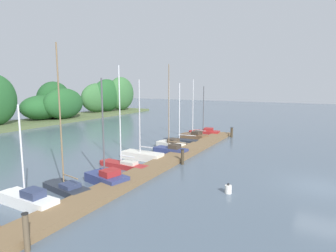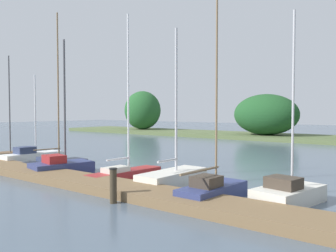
{
  "view_description": "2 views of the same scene",
  "coord_description": "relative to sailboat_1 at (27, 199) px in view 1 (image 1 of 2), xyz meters",
  "views": [
    {
      "loc": [
        -18.8,
        0.17,
        6.16
      ],
      "look_at": [
        4.11,
        12.62,
        2.27
      ],
      "focal_mm": 30.66,
      "sensor_mm": 36.0,
      "label": 1
    },
    {
      "loc": [
        9.32,
        1.02,
        3.09
      ],
      "look_at": [
        1.36,
        11.16,
        2.53
      ],
      "focal_mm": 39.19,
      "sensor_mm": 36.0,
      "label": 2
    }
  ],
  "objects": [
    {
      "name": "ground",
      "position": [
        10.12,
        -12.97,
        -0.38
      ],
      "size": [
        160.0,
        160.0,
        0.0
      ],
      "primitive_type": "plane",
      "color": "#4C5B6B"
    },
    {
      "name": "dock_pier",
      "position": [
        10.12,
        -2.42,
        -0.21
      ],
      "size": [
        28.52,
        1.8,
        0.35
      ],
      "color": "brown",
      "rests_on": "ground"
    },
    {
      "name": "far_shore",
      "position": [
        21.14,
        26.36,
        2.49
      ],
      "size": [
        72.84,
        8.0,
        7.51
      ],
      "color": "#56663D",
      "rests_on": "ground"
    },
    {
      "name": "sailboat_1",
      "position": [
        0.0,
        0.0,
        0.0
      ],
      "size": [
        1.13,
        3.75,
        5.15
      ],
      "rotation": [
        0.0,
        0.0,
        1.55
      ],
      "color": "white",
      "rests_on": "ground"
    },
    {
      "name": "sailboat_2",
      "position": [
        2.37,
        -0.07,
        -0.03
      ],
      "size": [
        1.71,
        3.53,
        8.35
      ],
      "rotation": [
        0.0,
        0.0,
        1.39
      ],
      "color": "#232833",
      "rests_on": "ground"
    },
    {
      "name": "sailboat_3",
      "position": [
        4.54,
        -1.23,
        0.02
      ],
      "size": [
        1.98,
        3.18,
        6.48
      ],
      "rotation": [
        0.0,
        0.0,
        1.35
      ],
      "color": "navy",
      "rests_on": "ground"
    },
    {
      "name": "sailboat_4",
      "position": [
        7.7,
        -0.12,
        -0.06
      ],
      "size": [
        1.12,
        4.2,
        7.42
      ],
      "rotation": [
        0.0,
        0.0,
        1.52
      ],
      "color": "maroon",
      "rests_on": "ground"
    },
    {
      "name": "sailboat_5",
      "position": [
        10.36,
        0.07,
        -0.01
      ],
      "size": [
        1.22,
        3.65,
        6.46
      ],
      "rotation": [
        0.0,
        0.0,
        1.57
      ],
      "color": "silver",
      "rests_on": "ground"
    },
    {
      "name": "sailboat_6",
      "position": [
        13.01,
        -1.23,
        0.01
      ],
      "size": [
        1.19,
        3.47,
        7.77
      ],
      "rotation": [
        0.0,
        0.0,
        1.53
      ],
      "color": "navy",
      "rests_on": "ground"
    },
    {
      "name": "sailboat_7",
      "position": [
        15.21,
        -0.04,
        0.0
      ],
      "size": [
        1.79,
        2.98,
        6.36
      ],
      "rotation": [
        0.0,
        0.0,
        1.39
      ],
      "color": "silver",
      "rests_on": "ground"
    },
    {
      "name": "sailboat_8",
      "position": [
        17.77,
        0.12,
        -0.1
      ],
      "size": [
        1.33,
        3.76,
        6.2
      ],
      "rotation": [
        0.0,
        0.0,
        1.65
      ],
      "color": "#232833",
      "rests_on": "ground"
    },
    {
      "name": "sailboat_9",
      "position": [
        20.4,
        -0.25,
        0.05
      ],
      "size": [
        1.75,
        3.18,
        6.6
      ],
      "rotation": [
        0.0,
        0.0,
        1.43
      ],
      "color": "brown",
      "rests_on": "ground"
    },
    {
      "name": "sailboat_10",
      "position": [
        23.24,
        -0.43,
        -0.02
      ],
      "size": [
        1.79,
        3.7,
        5.82
      ],
      "rotation": [
        0.0,
        0.0,
        1.73
      ],
      "color": "maroon",
      "rests_on": "ground"
    },
    {
      "name": "mooring_piling_0",
      "position": [
        -2.54,
        -3.54,
        0.37
      ],
      "size": [
        0.25,
        0.25,
        1.49
      ],
      "color": "brown",
      "rests_on": "ground"
    },
    {
      "name": "mooring_piling_1",
      "position": [
        10.58,
        -3.6,
        0.21
      ],
      "size": [
        0.27,
        0.27,
        1.18
      ],
      "color": "#3D3323",
      "rests_on": "ground"
    },
    {
      "name": "mooring_piling_2",
      "position": [
        23.35,
        -3.74,
        0.19
      ],
      "size": [
        0.32,
        0.32,
        1.14
      ],
      "color": "#3D3323",
      "rests_on": "ground"
    },
    {
      "name": "channel_buoy_0",
      "position": [
        6.54,
        -8.41,
        -0.14
      ],
      "size": [
        0.38,
        0.38,
        0.6
      ],
      "color": "white",
      "rests_on": "ground"
    }
  ]
}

